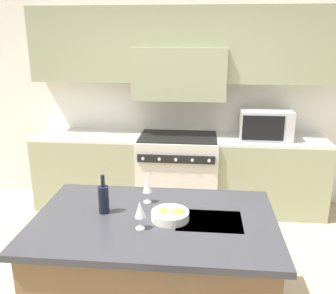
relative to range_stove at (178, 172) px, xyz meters
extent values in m
cube|color=silver|center=(0.00, 0.36, 0.89)|extent=(10.00, 0.06, 2.70)
cube|color=gray|center=(0.00, 0.16, 1.51)|extent=(3.50, 0.34, 0.85)
cube|color=gray|center=(0.00, 0.13, 1.19)|extent=(1.09, 0.40, 0.60)
cube|color=gray|center=(-1.11, 0.02, -0.02)|extent=(1.27, 0.62, 0.89)
cube|color=silver|center=(-1.11, 0.02, 0.44)|extent=(1.27, 0.62, 0.03)
cube|color=gray|center=(1.11, 0.02, -0.02)|extent=(1.27, 0.62, 0.89)
cube|color=silver|center=(1.11, 0.02, 0.44)|extent=(1.27, 0.62, 0.03)
cube|color=beige|center=(0.00, 0.00, -0.01)|extent=(0.95, 0.66, 0.91)
cube|color=black|center=(0.00, 0.00, 0.46)|extent=(0.91, 0.61, 0.01)
cube|color=black|center=(0.00, -0.34, 0.29)|extent=(0.88, 0.02, 0.09)
cylinder|color=silver|center=(-0.37, -0.35, 0.29)|extent=(0.04, 0.02, 0.04)
cylinder|color=silver|center=(-0.19, -0.35, 0.29)|extent=(0.04, 0.02, 0.04)
cylinder|color=silver|center=(0.00, -0.35, 0.29)|extent=(0.04, 0.02, 0.04)
cylinder|color=silver|center=(0.19, -0.35, 0.29)|extent=(0.04, 0.02, 0.04)
cylinder|color=silver|center=(0.37, -0.35, 0.29)|extent=(0.04, 0.02, 0.04)
cube|color=#B7B7BC|center=(1.02, 0.02, 0.62)|extent=(0.59, 0.37, 0.34)
cube|color=black|center=(0.96, -0.17, 0.62)|extent=(0.46, 0.01, 0.28)
cube|color=brown|center=(-0.02, -2.02, -0.04)|extent=(1.56, 0.98, 0.84)
cube|color=#333338|center=(-0.02, -2.02, 0.40)|extent=(1.66, 1.07, 0.04)
cube|color=#2D2D30|center=(0.35, -2.02, 0.42)|extent=(0.44, 0.32, 0.01)
cylinder|color=#B2B2B7|center=(0.35, -1.83, 0.42)|extent=(0.02, 0.02, 0.00)
cylinder|color=black|center=(-0.39, -1.96, 0.52)|extent=(0.07, 0.07, 0.20)
cylinder|color=black|center=(-0.39, -1.96, 0.66)|extent=(0.03, 0.03, 0.08)
cylinder|color=white|center=(-0.09, -2.17, 0.43)|extent=(0.06, 0.06, 0.01)
cylinder|color=white|center=(-0.09, -2.17, 0.47)|extent=(0.01, 0.01, 0.08)
cone|color=white|center=(-0.09, -2.17, 0.56)|extent=(0.07, 0.07, 0.11)
cylinder|color=white|center=(-0.11, -1.77, 0.43)|extent=(0.06, 0.06, 0.01)
cylinder|color=white|center=(-0.11, -1.77, 0.47)|extent=(0.01, 0.01, 0.08)
cone|color=white|center=(-0.11, -1.77, 0.56)|extent=(0.07, 0.07, 0.11)
cylinder|color=silver|center=(0.09, -2.02, 0.45)|extent=(0.26, 0.26, 0.06)
sphere|color=gold|center=(0.04, -2.02, 0.47)|extent=(0.07, 0.07, 0.07)
sphere|color=gold|center=(0.14, -2.02, 0.47)|extent=(0.09, 0.09, 0.09)
camera|label=1|loc=(0.29, -4.31, 1.63)|focal=40.00mm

